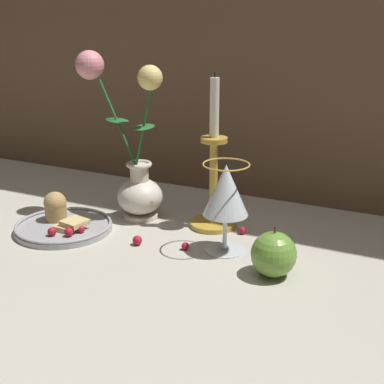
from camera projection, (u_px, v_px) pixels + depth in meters
The scene contains 10 objects.
ground_plane at pixel (179, 237), 1.07m from camera, with size 2.40×2.40×0.00m, color #B7B2A3.
vase at pixel (132, 161), 1.13m from camera, with size 0.20×0.10×0.35m.
plate_with_pastries at pixel (62, 222), 1.10m from camera, with size 0.20×0.20×0.07m.
wine_glass at pixel (226, 193), 0.97m from camera, with size 0.09×0.09×0.17m.
candlestick at pixel (213, 181), 1.09m from camera, with size 0.10×0.10×0.32m.
apple_beside_vase at pixel (274, 254), 0.90m from camera, with size 0.08×0.08×0.09m.
berry_near_plate at pixel (268, 237), 1.05m from camera, with size 0.01×0.01×0.01m, color #AD192D.
berry_front_center at pixel (242, 230), 1.08m from camera, with size 0.02×0.02×0.02m, color #AD192D.
berry_by_glass_stem at pixel (185, 246), 1.01m from camera, with size 0.01×0.01×0.01m, color #AD192D.
berry_under_candlestick at pixel (137, 240), 1.03m from camera, with size 0.02×0.02×0.02m, color #AD192D.
Camera 1 is at (0.45, -0.87, 0.43)m, focal length 50.00 mm.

